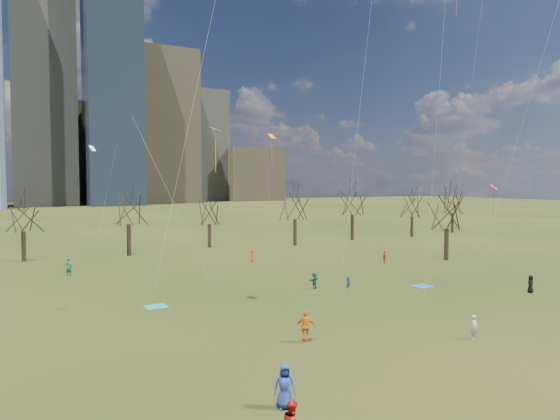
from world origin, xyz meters
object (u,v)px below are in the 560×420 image
person_1 (474,327)px  blanket_navy (422,286)px  person_4 (306,326)px  blanket_teal (156,307)px  person_0 (285,386)px

person_1 → blanket_navy: bearing=37.3°
blanket_navy → person_4: size_ratio=0.85×
blanket_teal → person_4: (5.58, -12.49, 0.92)m
blanket_navy → person_0: (-22.65, -15.52, 0.91)m
person_1 → person_4: bearing=135.1°
person_0 → blanket_teal: bearing=111.9°
person_1 → person_4: person_4 is taller
person_4 → person_0: bearing=86.4°
person_4 → blanket_navy: bearing=-120.5°
person_0 → person_1: person_0 is taller
person_4 → blanket_teal: bearing=-32.6°
blanket_teal → person_1: person_1 is taller
blanket_teal → person_1: size_ratio=1.10×
blanket_teal → blanket_navy: 23.37m
person_1 → blanket_teal: bearing=111.5°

